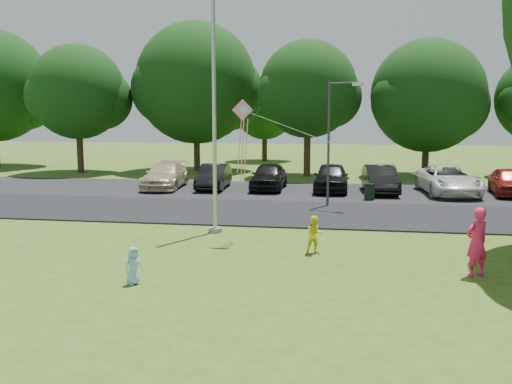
# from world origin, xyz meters

# --- Properties ---
(ground) EXTENTS (120.00, 120.00, 0.00)m
(ground) POSITION_xyz_m (0.00, 0.00, 0.00)
(ground) COLOR #3A5C18
(ground) RESTS_ON ground
(park_road) EXTENTS (60.00, 6.00, 0.06)m
(park_road) POSITION_xyz_m (0.00, 9.00, 0.03)
(park_road) COLOR black
(park_road) RESTS_ON ground
(parking_strip) EXTENTS (42.00, 7.00, 0.06)m
(parking_strip) POSITION_xyz_m (0.00, 15.50, 0.03)
(parking_strip) COLOR black
(parking_strip) RESTS_ON ground
(flagpole) EXTENTS (0.50, 0.50, 10.00)m
(flagpole) POSITION_xyz_m (-3.50, 5.00, 4.17)
(flagpole) COLOR #B7BABF
(flagpole) RESTS_ON ground
(street_lamp) EXTENTS (1.48, 0.74, 5.54)m
(street_lamp) POSITION_xyz_m (0.40, 10.96, 3.33)
(street_lamp) COLOR #3F3F44
(street_lamp) RESTS_ON ground
(trash_can) EXTENTS (0.52, 0.52, 0.82)m
(trash_can) POSITION_xyz_m (2.09, 13.00, 0.41)
(trash_can) COLOR black
(trash_can) RESTS_ON ground
(tree_row) EXTENTS (64.35, 11.94, 10.88)m
(tree_row) POSITION_xyz_m (1.59, 24.23, 5.71)
(tree_row) COLOR #332316
(tree_row) RESTS_ON ground
(horizon_trees) EXTENTS (77.46, 7.20, 7.02)m
(horizon_trees) POSITION_xyz_m (4.06, 33.88, 4.30)
(horizon_trees) COLOR #332316
(horizon_trees) RESTS_ON ground
(parked_cars) EXTENTS (19.83, 5.48, 1.47)m
(parked_cars) POSITION_xyz_m (0.45, 15.56, 0.77)
(parked_cars) COLOR #C6B793
(parked_cars) RESTS_ON ground
(woman) EXTENTS (0.79, 0.71, 1.80)m
(woman) POSITION_xyz_m (4.34, 0.77, 0.90)
(woman) COLOR #FB215C
(woman) RESTS_ON ground
(child_yellow) EXTENTS (0.67, 0.59, 1.15)m
(child_yellow) POSITION_xyz_m (0.13, 2.47, 0.57)
(child_yellow) COLOR yellow
(child_yellow) RESTS_ON ground
(child_blue) EXTENTS (0.53, 0.54, 0.94)m
(child_blue) POSITION_xyz_m (-4.08, -1.27, 0.47)
(child_blue) COLOR #9CBCF0
(child_blue) RESTS_ON ground
(kite) EXTENTS (6.96, 3.24, 2.89)m
(kite) POSITION_xyz_m (-2.14, 3.66, 3.80)
(kite) COLOR pink
(kite) RESTS_ON ground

